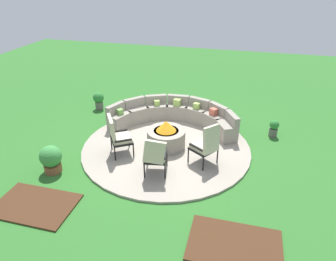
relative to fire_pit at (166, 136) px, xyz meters
name	(u,v)px	position (x,y,z in m)	size (l,w,h in m)	color
ground_plane	(166,148)	(0.00, 0.00, -0.37)	(24.00, 24.00, 0.00)	#2D6B28
patio_circle	(166,147)	(0.00, 0.00, -0.34)	(4.66, 4.66, 0.06)	#9E9384
mulch_bed_left	(35,205)	(-2.10, -3.00, -0.35)	(1.70, 1.11, 0.04)	#472B19
mulch_bed_right	(235,245)	(2.10, -3.00, -0.35)	(1.70, 1.11, 0.04)	#472B19
fire_pit	(166,136)	(0.00, 0.00, 0.00)	(1.06, 1.06, 0.78)	gray
curved_stone_bench	(175,116)	(-0.07, 1.34, 0.01)	(3.93, 1.77, 0.77)	gray
lounge_chair_front_left	(118,135)	(-1.12, -0.70, 0.26)	(0.77, 0.81, 1.11)	black
lounge_chair_front_right	(155,155)	(0.09, -1.31, 0.23)	(0.64, 0.68, 1.03)	black
lounge_chair_back_left	(206,144)	(1.19, -0.58, 0.26)	(0.78, 0.81, 1.13)	black
potted_plant_0	(274,128)	(2.92, 1.47, -0.09)	(0.28, 0.28, 0.52)	#605B56
potted_plant_1	(51,158)	(-2.43, -1.78, 0.01)	(0.54, 0.54, 0.71)	brown
potted_plant_2	(99,100)	(-3.00, 1.99, -0.02)	(0.38, 0.38, 0.62)	#605B56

